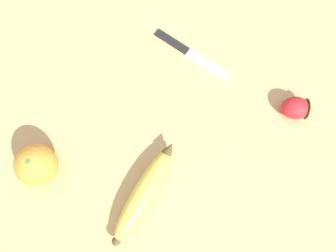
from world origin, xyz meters
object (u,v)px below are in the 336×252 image
object	(u,v)px
banana	(143,192)
orange	(34,165)
paring_knife	(187,52)
strawberry	(296,108)

from	to	relation	value
banana	orange	world-z (taller)	orange
banana	orange	xyz separation A→B (m)	(-0.04, -0.19, 0.02)
banana	paring_knife	bearing A→B (deg)	13.65
paring_knife	strawberry	bearing A→B (deg)	93.60
banana	paring_knife	size ratio (longest dim) A/B	1.20
banana	strawberry	distance (m)	0.33
orange	paring_knife	distance (m)	0.36
orange	strawberry	size ratio (longest dim) A/B	1.21
banana	strawberry	size ratio (longest dim) A/B	3.11
strawberry	paring_knife	xyz separation A→B (m)	(-0.12, -0.21, -0.02)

